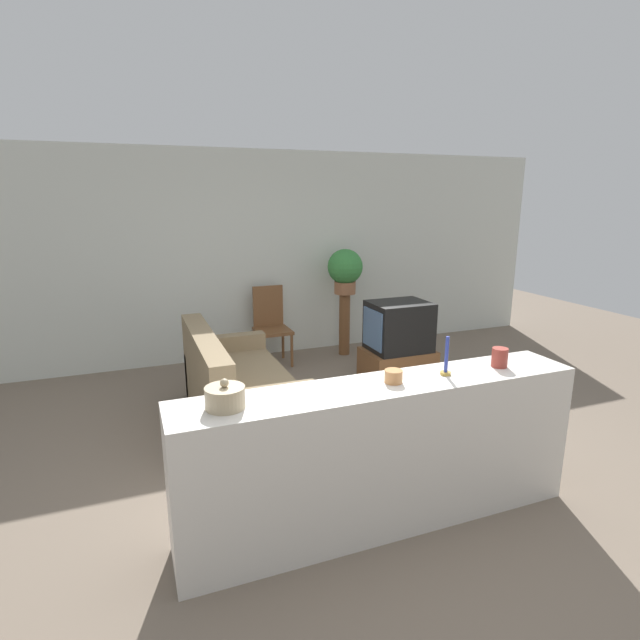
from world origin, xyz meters
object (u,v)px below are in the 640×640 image
Objects in this scene: television at (398,326)px; wooden_chair at (271,322)px; potted_plant at (345,269)px; couch at (238,392)px; decorative_bowl at (225,397)px.

wooden_chair is (-1.10, 1.35, -0.17)m from television.
couch is at bearing -138.62° from potted_plant.
decorative_bowl reaches higher than couch.
couch is 1.83m from wooden_chair.
television is 3.16m from decorative_bowl.
decorative_bowl is (-0.44, -1.83, 0.73)m from couch.
couch is 8.14× the size of decorative_bowl.
potted_plant is at bearing 56.67° from decorative_bowl.
television is 0.66× the size of wooden_chair.
television is (1.89, 0.29, 0.39)m from couch.
decorative_bowl is (-2.33, -2.12, 0.33)m from television.
wooden_chair reaches higher than television.
decorative_bowl is at bearing -109.55° from wooden_chair.
decorative_bowl is (-2.26, -3.43, -0.13)m from potted_plant.
decorative_bowl reaches higher than television.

